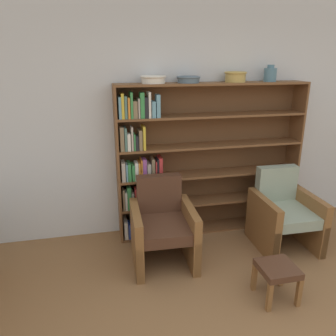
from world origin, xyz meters
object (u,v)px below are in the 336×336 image
bowl_sage (153,79)px  bowl_slate (235,76)px  bookshelf (192,162)px  vase_tall (270,74)px  armchair_cushioned (284,213)px  armchair_leather (163,226)px  footstool (277,272)px  bowl_stoneware (188,79)px

bowl_sage → bowl_slate: 0.94m
bookshelf → bowl_slate: 1.10m
bookshelf → vase_tall: vase_tall is taller
bowl_slate → armchair_cushioned: 1.65m
armchair_cushioned → bowl_slate: bearing=-49.6°
vase_tall → armchair_leather: vase_tall is taller
bookshelf → footstool: (0.39, -1.39, -0.63)m
bowl_stoneware → armchair_leather: bearing=-126.6°
vase_tall → armchair_cushioned: (0.03, -0.55, -1.50)m
bowl_stoneware → armchair_leather: 1.62m
bookshelf → footstool: bookshelf is taller
bookshelf → footstool: size_ratio=6.69×
bowl_sage → bowl_slate: bearing=0.0°
bowl_slate → footstool: size_ratio=0.75×
bookshelf → vase_tall: (0.91, -0.02, 1.00)m
bowl_slate → vase_tall: size_ratio=1.35×
bookshelf → footstool: 1.57m
armchair_cushioned → footstool: armchair_cushioned is taller
vase_tall → bowl_stoneware: bearing=-180.0°
bowl_stoneware → footstool: 2.15m
bowl_sage → bowl_stoneware: size_ratio=1.06×
bowl_stoneware → vase_tall: (0.98, 0.00, 0.04)m
bookshelf → bowl_stoneware: size_ratio=8.55×
bowl_slate → armchair_leather: 1.85m
bowl_sage → armchair_leather: size_ratio=0.31×
bookshelf → bowl_stoneware: 0.96m
armchair_leather → footstool: (0.87, -0.82, -0.13)m
armchair_leather → bowl_sage: bearing=-89.9°
bowl_sage → armchair_cushioned: 2.10m
bowl_stoneware → vase_tall: size_ratio=1.40×
bowl_slate → armchair_cushioned: (0.45, -0.55, -1.48)m
bowl_slate → vase_tall: bearing=0.0°
bowl_sage → vase_tall: vase_tall is taller
bookshelf → bowl_stoneware: (-0.07, -0.02, 0.96)m
bowl_stoneware → vase_tall: vase_tall is taller
bookshelf → armchair_cushioned: size_ratio=2.54×
bowl_slate → footstool: 2.12m
bookshelf → armchair_leather: bearing=-130.0°
vase_tall → armchair_cushioned: size_ratio=0.21×
bowl_stoneware → bowl_slate: (0.55, 0.00, 0.02)m
bookshelf → bowl_slate: (0.48, -0.02, 0.99)m
armchair_leather → footstool: bearing=138.8°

